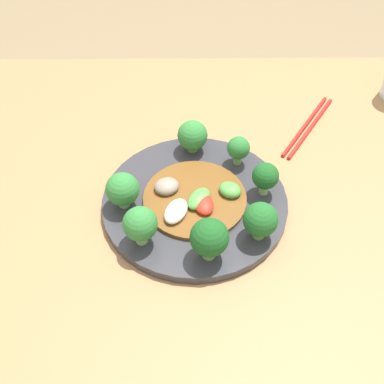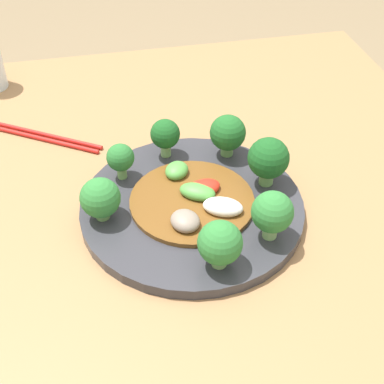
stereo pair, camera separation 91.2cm
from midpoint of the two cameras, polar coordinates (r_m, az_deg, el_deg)
table at (r=1.04m, az=-19.42°, el=-35.28°), size 1.06×0.91×0.74m
plate at (r=0.70m, az=-27.75°, el=-26.10°), size 0.31×0.31×0.02m
broccoli_east at (r=0.72m, az=-28.66°, el=-16.04°), size 0.05×0.05×0.06m
broccoli_south at (r=0.63m, az=-18.42°, el=-22.30°), size 0.06×0.06×0.08m
broccoli_north at (r=0.72m, az=-39.24°, el=-24.25°), size 0.05×0.05×0.06m
broccoli_southeast at (r=0.69m, az=-21.31°, el=-16.76°), size 0.06×0.06×0.07m
broccoli_southwest at (r=0.60m, az=-21.94°, el=-31.43°), size 0.05×0.05×0.07m
broccoli_northeast at (r=0.74m, az=-34.72°, el=-18.90°), size 0.04×0.04×0.06m
broccoli_west at (r=0.62m, az=-30.31°, el=-34.25°), size 0.06×0.06×0.07m
stirfry_center at (r=0.69m, az=-27.94°, el=-25.67°), size 0.18×0.18×0.02m
chopsticks at (r=0.90m, az=-37.74°, el=-12.54°), size 0.13×0.18×0.01m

